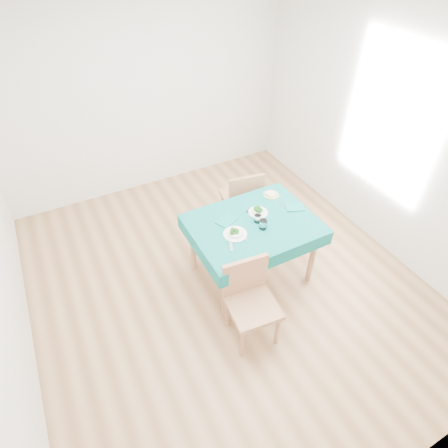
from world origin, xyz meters
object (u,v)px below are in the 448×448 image
chair_near (254,298)px  chair_far (240,189)px  bowl_near (235,232)px  bowl_far (258,211)px  side_plate (271,195)px  table (252,250)px

chair_near → chair_far: (0.73, 1.52, -0.01)m
chair_far → bowl_near: 1.09m
chair_near → bowl_near: 0.68m
bowl_far → side_plate: 0.36m
side_plate → bowl_near: bearing=-150.2°
chair_near → bowl_near: (0.15, 0.62, 0.24)m
table → bowl_far: bowl_far is taller
bowl_near → table: bearing=14.2°
chair_near → bowl_near: size_ratio=4.68×
bowl_far → table: bearing=-136.7°
bowl_near → bowl_far: bowl_near is taller
table → bowl_far: 0.45m
chair_near → side_plate: bearing=56.9°
table → bowl_near: (-0.25, -0.06, 0.41)m
bowl_far → bowl_near: bearing=-154.1°
bowl_far → chair_near: bearing=-123.3°
table → side_plate: side_plate is taller
bowl_far → side_plate: bearing=34.3°
chair_near → chair_far: chair_near is taller
bowl_far → side_plate: bowl_far is taller
table → chair_far: 0.91m
bowl_near → chair_near: bearing=-103.7°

